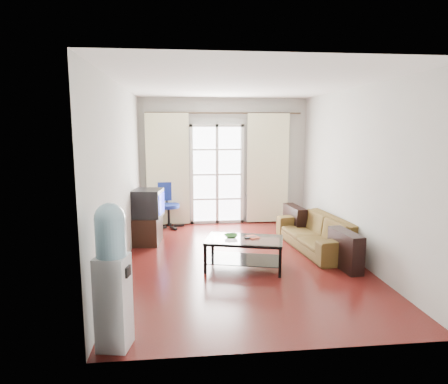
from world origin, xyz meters
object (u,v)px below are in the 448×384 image
object	(u,v)px
coffee_table	(244,249)
water_cooler	(112,274)
crt_tv	(147,203)
task_chair	(169,214)
sofa	(316,233)
tv_stand	(148,229)

from	to	relation	value
coffee_table	water_cooler	bearing A→B (deg)	-128.14
coffee_table	water_cooler	xyz separation A→B (m)	(-1.57, -2.00, 0.44)
crt_tv	task_chair	xyz separation A→B (m)	(0.35, 1.15, -0.47)
coffee_table	task_chair	distance (m)	2.89
crt_tv	sofa	bearing A→B (deg)	-3.66
tv_stand	sofa	bearing A→B (deg)	-6.63
sofa	crt_tv	world-z (taller)	crt_tv
coffee_table	crt_tv	world-z (taller)	crt_tv
sofa	coffee_table	distance (m)	1.62
coffee_table	water_cooler	size ratio (longest dim) A/B	0.89
sofa	task_chair	world-z (taller)	task_chair
task_chair	water_cooler	distance (m)	4.67
coffee_table	crt_tv	distance (m)	2.18
sofa	coffee_table	size ratio (longest dim) A/B	1.61
task_chair	tv_stand	bearing A→B (deg)	-117.96
tv_stand	crt_tv	xyz separation A→B (m)	(-0.00, -0.03, 0.49)
water_cooler	coffee_table	bearing A→B (deg)	63.32
coffee_table	task_chair	bearing A→B (deg)	114.25
tv_stand	water_cooler	bearing A→B (deg)	-83.93
tv_stand	water_cooler	xyz separation A→B (m)	(-0.03, -3.52, 0.49)
sofa	crt_tv	distance (m)	3.03
sofa	task_chair	xyz separation A→B (m)	(-2.58, 1.80, -0.01)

